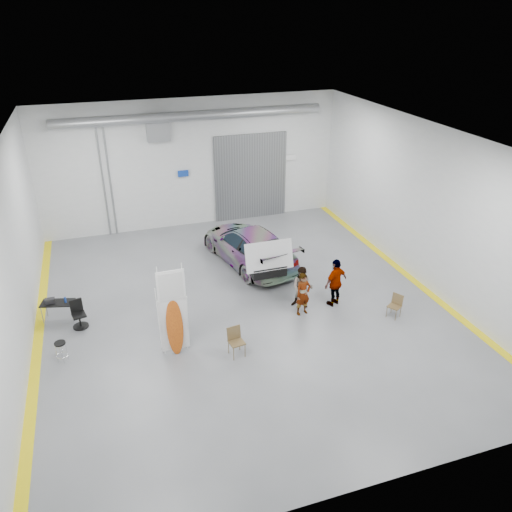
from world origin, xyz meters
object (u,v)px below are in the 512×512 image
object	(u,v)px
folding_chair_far	(394,310)
work_table	(56,303)
person_b	(302,288)
shop_stool	(62,352)
sedan_car	(249,245)
surfboard_display	(174,319)
person_a	(303,294)
office_chair	(79,315)
folding_chair_near	(237,347)
person_c	(336,282)

from	to	relation	value
folding_chair_far	work_table	bearing A→B (deg)	-137.46
person_b	shop_stool	distance (m)	8.05
folding_chair_far	work_table	world-z (taller)	work_table
shop_stool	work_table	bearing A→B (deg)	94.35
sedan_car	shop_stool	bearing A→B (deg)	19.47
sedan_car	surfboard_display	world-z (taller)	surfboard_display
person_a	folding_chair_far	size ratio (longest dim) A/B	1.89
sedan_car	work_table	bearing A→B (deg)	3.38
person_b	office_chair	bearing A→B (deg)	-156.39
folding_chair_far	folding_chair_near	bearing A→B (deg)	-116.78
surfboard_display	folding_chair_near	xyz separation A→B (m)	(1.73, -0.71, -0.94)
sedan_car	folding_chair_near	distance (m)	6.23
person_a	shop_stool	world-z (taller)	person_a
person_b	surfboard_display	bearing A→B (deg)	-132.93
work_table	folding_chair_far	bearing A→B (deg)	-17.32
sedan_car	person_c	distance (m)	4.52
work_table	office_chair	bearing A→B (deg)	-42.24
folding_chair_near	work_table	distance (m)	6.45
work_table	surfboard_display	bearing A→B (deg)	-40.91
person_c	folding_chair_near	bearing A→B (deg)	0.18
surfboard_display	folding_chair_far	world-z (taller)	surfboard_display
person_b	person_c	xyz separation A→B (m)	(1.17, -0.22, 0.12)
person_b	folding_chair_near	size ratio (longest dim) A/B	1.68
person_b	surfboard_display	xyz separation A→B (m)	(-4.70, -1.21, 0.45)
office_chair	person_c	bearing A→B (deg)	-21.46
surfboard_display	folding_chair_far	xyz separation A→B (m)	(7.43, -0.37, -0.97)
office_chair	shop_stool	bearing A→B (deg)	-119.00
folding_chair_near	shop_stool	xyz separation A→B (m)	(-5.06, 1.35, 0.05)
person_c	folding_chair_near	distance (m)	4.51
sedan_car	work_table	xyz separation A→B (m)	(-7.46, -2.05, -0.09)
folding_chair_near	folding_chair_far	xyz separation A→B (m)	(5.70, 0.33, -0.03)
work_table	person_a	bearing A→B (deg)	-15.53
sedan_car	person_b	world-z (taller)	person_b
folding_chair_far	person_b	bearing A→B (deg)	-150.27
folding_chair_far	work_table	size ratio (longest dim) A/B	0.70
person_b	office_chair	size ratio (longest dim) A/B	1.62
person_b	person_c	bearing A→B (deg)	21.99
sedan_car	folding_chair_far	world-z (taller)	sedan_car
person_a	shop_stool	bearing A→B (deg)	168.86
shop_stool	person_c	bearing A→B (deg)	2.24
person_c	folding_chair_far	bearing A→B (deg)	116.62
person_a	surfboard_display	size ratio (longest dim) A/B	0.52
person_a	surfboard_display	xyz separation A→B (m)	(-4.55, -0.80, 0.45)
sedan_car	shop_stool	distance (m)	8.54
folding_chair_far	sedan_car	bearing A→B (deg)	-177.62
surfboard_display	person_c	bearing A→B (deg)	9.04
folding_chair_far	work_table	xyz separation A→B (m)	(-10.94, 3.41, 0.42)
person_a	shop_stool	xyz separation A→B (m)	(-7.87, -0.16, -0.44)
person_a	shop_stool	distance (m)	7.88
folding_chair_far	shop_stool	size ratio (longest dim) A/B	1.21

